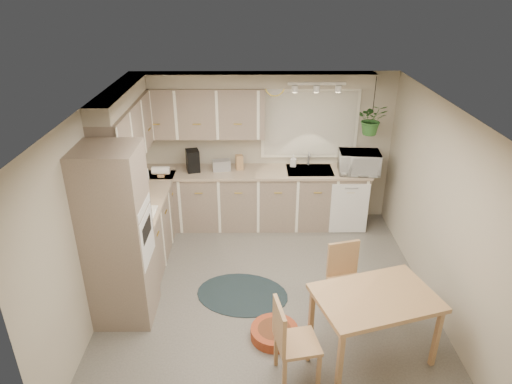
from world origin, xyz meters
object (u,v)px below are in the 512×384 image
braided_rug (242,294)px  pet_bed (274,333)px  chair_left (298,341)px  chair_back (348,282)px  dining_table (372,325)px  microwave (359,160)px

braided_rug → pet_bed: 0.84m
chair_left → pet_bed: 0.69m
pet_bed → chair_back: bearing=25.3°
chair_back → braided_rug: 1.36m
dining_table → microwave: 2.87m
chair_back → pet_bed: (-0.87, -0.41, -0.38)m
chair_back → pet_bed: 1.03m
chair_left → chair_back: bearing=133.8°
braided_rug → pet_bed: bearing=-63.8°
dining_table → pet_bed: (-1.00, 0.24, -0.31)m
dining_table → chair_left: (-0.81, -0.30, 0.07)m
chair_left → dining_table: bearing=99.7°
chair_back → braided_rug: chair_back is taller
dining_table → chair_left: 0.86m
chair_back → braided_rug: bearing=-30.1°
chair_back → microwave: 2.26m
chair_left → pet_bed: size_ratio=1.68×
braided_rug → pet_bed: pet_bed is taller
braided_rug → microwave: size_ratio=1.93×
chair_left → braided_rug: bearing=-166.9°
microwave → chair_left: bearing=-107.3°
chair_left → pet_bed: (-0.20, 0.54, -0.39)m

